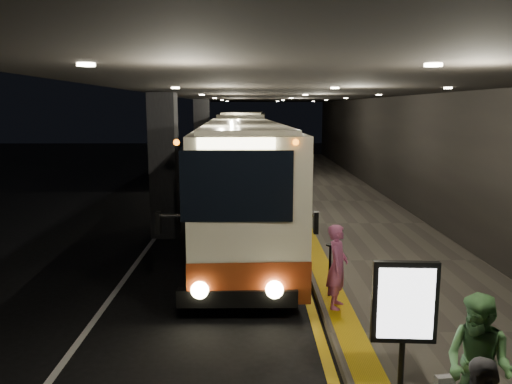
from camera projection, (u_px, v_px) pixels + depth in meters
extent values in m
plane|color=black|center=(202.00, 279.00, 11.65)|extent=(90.00, 90.00, 0.00)
cube|color=silver|center=(162.00, 228.00, 16.56)|extent=(0.12, 50.00, 0.01)
cube|color=gold|center=(287.00, 228.00, 16.60)|extent=(0.18, 50.00, 0.01)
cube|color=#514C44|center=(359.00, 225.00, 16.62)|extent=(4.50, 50.00, 0.15)
cube|color=gold|center=(302.00, 223.00, 16.58)|extent=(0.50, 50.00, 0.01)
cube|color=black|center=(431.00, 137.00, 16.15)|extent=(0.10, 50.00, 6.00)
cube|color=black|center=(164.00, 166.00, 15.21)|extent=(0.80, 0.80, 4.40)
cube|color=black|center=(202.00, 140.00, 27.04)|extent=(0.80, 0.80, 4.40)
cube|color=black|center=(293.00, 87.00, 15.84)|extent=(9.00, 50.00, 0.40)
cube|color=beige|center=(242.00, 180.00, 14.27)|extent=(2.71, 10.98, 3.09)
cube|color=brown|center=(242.00, 219.00, 14.46)|extent=(2.73, 11.00, 0.82)
cube|color=black|center=(236.00, 186.00, 8.76)|extent=(2.00, 0.14, 1.27)
cube|color=black|center=(237.00, 297.00, 9.19)|extent=(2.23, 0.34, 0.32)
cylinder|color=black|center=(194.00, 267.00, 11.11)|extent=(0.25, 0.91, 0.91)
cylinder|color=black|center=(285.00, 266.00, 11.13)|extent=(0.25, 0.91, 0.91)
cylinder|color=black|center=(216.00, 205.00, 18.09)|extent=(0.25, 0.91, 0.91)
cylinder|color=black|center=(272.00, 205.00, 18.11)|extent=(0.25, 0.91, 0.91)
sphere|color=#FFEAA5|center=(200.00, 290.00, 9.06)|extent=(0.33, 0.33, 0.33)
sphere|color=#FFEAA5|center=(274.00, 290.00, 9.08)|extent=(0.33, 0.33, 0.33)
cube|color=#FFF2BF|center=(236.00, 143.00, 8.63)|extent=(1.36, 0.10, 0.20)
cube|color=beige|center=(245.00, 140.00, 30.51)|extent=(2.73, 11.41, 3.21)
cube|color=brown|center=(245.00, 159.00, 30.71)|extent=(2.75, 11.43, 0.85)
cube|color=black|center=(244.00, 133.00, 24.77)|extent=(2.08, 0.13, 1.32)
cube|color=black|center=(244.00, 176.00, 25.21)|extent=(2.32, 0.32, 0.33)
cylinder|color=black|center=(225.00, 172.00, 27.21)|extent=(0.26, 0.95, 0.95)
cylinder|color=black|center=(264.00, 172.00, 27.23)|extent=(0.26, 0.95, 0.95)
cylinder|color=black|center=(231.00, 159.00, 34.48)|extent=(0.26, 0.95, 0.95)
cylinder|color=black|center=(261.00, 159.00, 34.50)|extent=(0.26, 0.95, 0.95)
cube|color=beige|center=(250.00, 133.00, 41.15)|extent=(2.32, 10.86, 3.07)
cube|color=brown|center=(250.00, 146.00, 41.34)|extent=(2.34, 10.88, 0.81)
cube|color=black|center=(249.00, 127.00, 35.66)|extent=(1.99, 0.07, 1.27)
cube|color=black|center=(250.00, 156.00, 36.08)|extent=(2.22, 0.26, 0.32)
cylinder|color=black|center=(236.00, 154.00, 37.99)|extent=(0.25, 0.90, 0.90)
cylinder|color=black|center=(263.00, 154.00, 38.01)|extent=(0.25, 0.90, 0.90)
cylinder|color=black|center=(239.00, 147.00, 44.95)|extent=(0.25, 0.90, 0.90)
cylinder|color=black|center=(261.00, 147.00, 44.97)|extent=(0.25, 0.90, 0.90)
imported|color=#CD6099|center=(337.00, 267.00, 9.49)|extent=(0.56, 0.69, 1.63)
imported|color=#457943|center=(479.00, 366.00, 5.76)|extent=(0.90, 0.97, 1.71)
cylinder|color=black|center=(401.00, 366.00, 6.74)|extent=(0.08, 0.08, 0.71)
cube|color=black|center=(405.00, 302.00, 6.58)|extent=(0.87, 0.15, 1.12)
cube|color=white|center=(406.00, 304.00, 6.52)|extent=(0.73, 0.06, 0.96)
cylinder|color=black|center=(330.00, 271.00, 10.10)|extent=(0.05, 0.05, 1.08)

